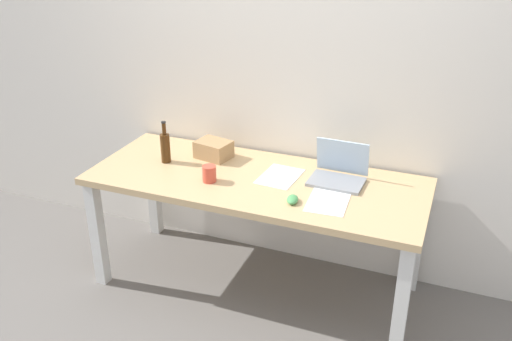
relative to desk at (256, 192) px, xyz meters
The scene contains 10 objects.
ground_plane 0.66m from the desk, ahead, with size 8.00×8.00×0.00m, color slate.
back_wall 0.78m from the desk, 90.00° to the left, with size 5.20×0.08×2.60m, color silver.
desk is the anchor object (origin of this frame).
laptop_right 0.49m from the desk, 17.95° to the left, with size 0.31×0.25×0.23m.
beer_bottle 0.63m from the desk, behind, with size 0.06×0.06×0.26m.
computer_mouse 0.37m from the desk, 34.70° to the right, with size 0.06×0.10×0.03m, color #4C9E56.
cardboard_box 0.43m from the desk, 152.98° to the left, with size 0.21×0.16×0.11m, color tan.
coffee_mug 0.30m from the desk, 150.55° to the right, with size 0.08×0.08×0.10m, color #D84C38.
paper_sheet_front_right 0.49m from the desk, 14.66° to the right, with size 0.21×0.30×0.00m, color white.
paper_sheet_near_back 0.17m from the desk, 30.45° to the left, with size 0.21×0.30×0.00m, color white.
Camera 1 is at (1.06, -2.68, 2.16)m, focal length 38.82 mm.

